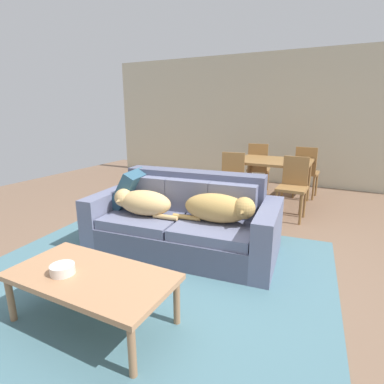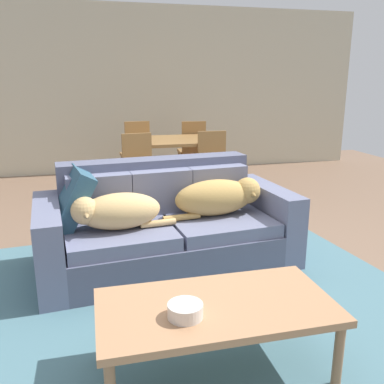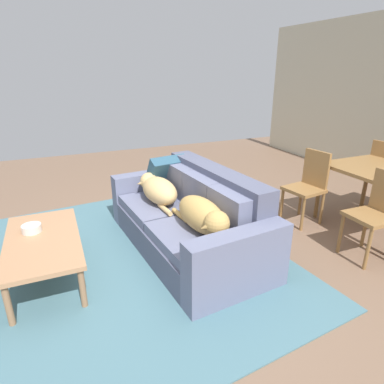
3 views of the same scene
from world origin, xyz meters
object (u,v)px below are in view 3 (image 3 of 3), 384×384
dining_chair_near_left (308,184)px  dog_on_left_cushion (158,189)px  throw_pillow_by_left_arm (166,174)px  coffee_table (43,243)px  bowl_on_coffee_table (32,228)px  dining_table (384,176)px  couch (191,220)px  dining_chair_near_right (377,211)px  dog_on_right_cushion (203,216)px

dining_chair_near_left → dog_on_left_cushion: bearing=-110.0°
throw_pillow_by_left_arm → coffee_table: (0.75, -1.43, -0.26)m
bowl_on_coffee_table → coffee_table: bearing=24.8°
dog_on_left_cushion → dining_table: 2.61m
couch → dining_chair_near_right: size_ratio=2.39×
dining_chair_near_left → dining_chair_near_right: size_ratio=1.00×
couch → dining_chair_near_left: (-0.02, 1.59, 0.18)m
throw_pillow_by_left_arm → bowl_on_coffee_table: 1.63m
bowl_on_coffee_table → dog_on_right_cushion: bearing=66.6°
bowl_on_coffee_table → dining_chair_near_right: size_ratio=0.19×
coffee_table → dining_chair_near_right: size_ratio=1.36×
throw_pillow_by_left_arm → dining_chair_near_left: size_ratio=0.51×
dining_table → dining_chair_near_right: size_ratio=1.30×
bowl_on_coffee_table → dining_chair_near_left: 3.13m
bowl_on_coffee_table → throw_pillow_by_left_arm: bearing=110.3°
throw_pillow_by_left_arm → coffee_table: bearing=-62.5°
bowl_on_coffee_table → dining_table: size_ratio=0.15×
dining_table → dining_chair_near_right: 0.75m
couch → dining_table: size_ratio=1.83×
dog_on_left_cushion → dining_chair_near_left: (0.40, 1.81, -0.06)m
dog_on_right_cushion → dog_on_left_cushion: bearing=-175.5°
dog_on_left_cushion → coffee_table: dog_on_left_cushion is taller
dog_on_right_cushion → dining_table: bearing=83.6°
dog_on_left_cushion → coffee_table: (0.42, -1.22, -0.19)m
coffee_table → dining_table: (0.49, 3.67, 0.31)m
couch → bowl_on_coffee_table: (-0.18, -1.54, 0.12)m
dog_on_left_cushion → dining_chair_near_left: dining_chair_near_left is taller
dining_chair_near_left → dining_chair_near_right: (0.93, 0.03, 0.01)m
dog_on_left_cushion → throw_pillow_by_left_arm: bearing=141.4°
couch → dog_on_left_cushion: 0.53m
dog_on_left_cushion → couch: bearing=23.1°
dining_chair_near_left → dog_on_right_cushion: bearing=-81.6°
coffee_table → dining_chair_near_left: 3.04m
dog_on_left_cushion → dining_chair_near_left: size_ratio=0.87×
throw_pillow_by_left_arm → bowl_on_coffee_table: (0.56, -1.52, -0.18)m
dining_table → couch: bearing=-102.5°
coffee_table → bowl_on_coffee_table: 0.22m
coffee_table → dining_chair_near_left: dining_chair_near_left is taller
dog_on_right_cushion → bowl_on_coffee_table: size_ratio=4.97×
couch → dining_table: couch is taller
throw_pillow_by_left_arm → dining_chair_near_left: dining_chair_near_left is taller
dog_on_left_cushion → bowl_on_coffee_table: 1.34m
couch → bowl_on_coffee_table: size_ratio=12.33×
dog_on_right_cushion → dining_chair_near_right: size_ratio=0.96×
coffee_table → dining_table: bearing=82.5°
dog_on_right_cushion → throw_pillow_by_left_arm: (-1.20, 0.05, 0.05)m
dog_on_left_cushion → dog_on_right_cushion: 0.89m
dog_on_left_cushion → dining_chair_near_right: (1.33, 1.85, -0.05)m
dining_chair_near_right → dining_chair_near_left: bearing=-176.6°
dog_on_right_cushion → dining_table: (0.03, 2.29, 0.10)m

